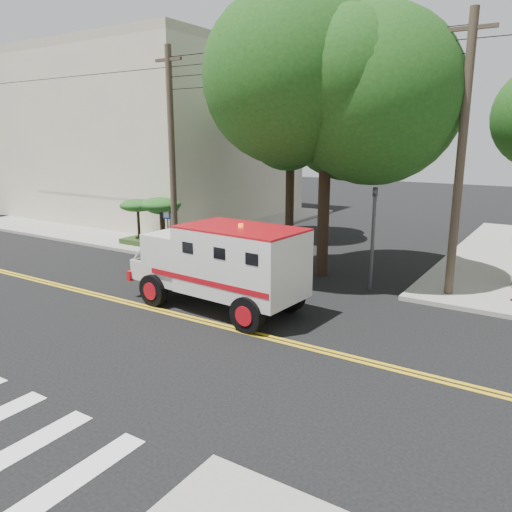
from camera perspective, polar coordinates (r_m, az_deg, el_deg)
The scene contains 11 objects.
ground at distance 15.24m, azimuth -8.39°, elevation -6.83°, with size 100.00×100.00×0.00m, color black.
sidewalk_nw at distance 33.78m, azimuth -10.73°, elevation 4.42°, with size 17.00×17.00×0.15m, color gray.
building_left at distance 35.85m, azimuth -11.80°, elevation 13.03°, with size 16.00×14.00×10.00m, color beige.
utility_pole_left at distance 22.53m, azimuth -9.59°, elevation 11.38°, with size 0.28×0.28×9.00m, color #382D23.
utility_pole_right at distance 17.22m, azimuth 22.33°, elevation 9.99°, with size 0.28×0.28×9.00m, color #382D23.
tree_main at distance 18.62m, azimuth 9.09°, elevation 19.32°, with size 6.08×5.70×9.85m.
tree_left at distance 25.58m, azimuth 4.42°, elevation 14.51°, with size 4.48×4.20×7.70m.
traffic_signal at distance 17.53m, azimuth 13.26°, elevation 3.18°, with size 0.15×0.18×3.60m.
accessibility_sign at distance 23.37m, azimuth -10.10°, elevation 3.69°, with size 0.45×0.10×2.02m.
palm_planter at distance 24.49m, azimuth -11.55°, elevation 4.74°, with size 3.52×2.63×2.36m.
armored_truck at distance 15.29m, azimuth -3.96°, elevation -0.66°, with size 6.03×2.73×2.68m.
Camera 1 is at (9.50, -10.70, 5.25)m, focal length 35.00 mm.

